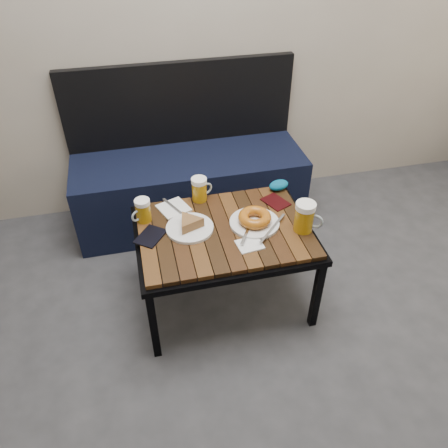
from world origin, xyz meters
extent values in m
cube|color=black|center=(-0.24, 1.74, 0.23)|extent=(1.40, 0.50, 0.45)
cube|color=black|center=(-0.24, 1.97, 0.70)|extent=(1.40, 0.05, 0.50)
cube|color=black|center=(-0.58, 0.73, 0.21)|extent=(0.03, 0.03, 0.42)
cube|color=black|center=(0.20, 0.73, 0.21)|extent=(0.04, 0.03, 0.42)
cube|color=black|center=(-0.58, 1.29, 0.21)|extent=(0.03, 0.04, 0.42)
cube|color=black|center=(0.20, 1.29, 0.21)|extent=(0.04, 0.04, 0.42)
cube|color=black|center=(-0.19, 1.01, 0.43)|extent=(0.84, 0.62, 0.03)
cube|color=#3B240D|center=(-0.19, 1.01, 0.46)|extent=(0.80, 0.58, 0.02)
cylinder|color=#AB790D|center=(-0.55, 1.16, 0.52)|extent=(0.10, 0.10, 0.10)
cylinder|color=white|center=(-0.55, 1.16, 0.58)|extent=(0.07, 0.07, 0.02)
torus|color=#8C999E|center=(-0.59, 1.14, 0.52)|extent=(0.06, 0.04, 0.06)
cylinder|color=#AB790D|center=(-0.26, 1.27, 0.52)|extent=(0.10, 0.10, 0.10)
cylinder|color=white|center=(-0.26, 1.27, 0.59)|extent=(0.08, 0.08, 0.02)
torus|color=#8C999E|center=(-0.22, 1.28, 0.52)|extent=(0.06, 0.03, 0.06)
cylinder|color=#AB790D|center=(0.17, 0.92, 0.53)|extent=(0.12, 0.12, 0.12)
cylinder|color=white|center=(0.17, 0.92, 0.61)|extent=(0.09, 0.09, 0.03)
torus|color=#8C999E|center=(0.21, 0.89, 0.53)|extent=(0.07, 0.05, 0.08)
cylinder|color=white|center=(-0.35, 1.04, 0.48)|extent=(0.22, 0.22, 0.01)
cylinder|color=white|center=(-0.04, 1.01, 0.48)|extent=(0.24, 0.24, 0.02)
torus|color=#923E0D|center=(-0.04, 1.01, 0.51)|extent=(0.16, 0.16, 0.05)
cube|color=#A5A8AD|center=(0.03, 0.94, 0.49)|extent=(0.18, 0.19, 0.00)
cube|color=#A5A8AD|center=(-0.10, 0.94, 0.49)|extent=(0.10, 0.16, 0.00)
cube|color=white|center=(-0.40, 1.22, 0.48)|extent=(0.18, 0.18, 0.01)
cube|color=#A5A8AD|center=(-0.40, 1.22, 0.48)|extent=(0.09, 0.17, 0.00)
cube|color=white|center=(-0.11, 0.87, 0.48)|extent=(0.12, 0.11, 0.01)
cube|color=black|center=(-0.54, 1.03, 0.48)|extent=(0.17, 0.18, 0.01)
cube|color=black|center=(0.11, 1.15, 0.48)|extent=(0.14, 0.16, 0.01)
ellipsoid|color=#054D83|center=(0.17, 1.27, 0.50)|extent=(0.13, 0.10, 0.05)
camera|label=1|loc=(-0.56, -0.55, 1.78)|focal=35.00mm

